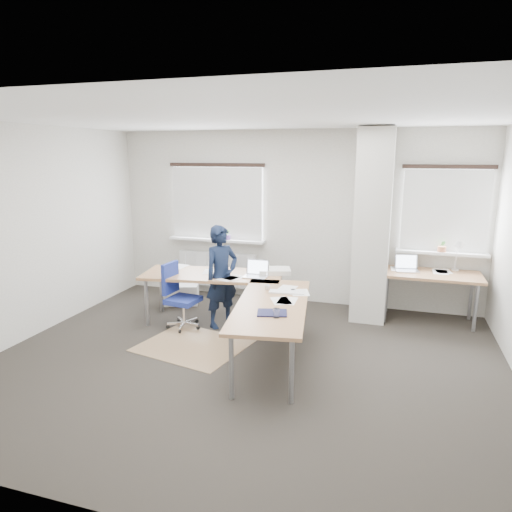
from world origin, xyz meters
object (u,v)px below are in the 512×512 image
(desk_side, at_px, (431,276))
(task_chair, at_px, (182,310))
(desk_main, at_px, (243,289))
(person, at_px, (222,277))

(desk_side, height_order, task_chair, desk_side)
(desk_side, bearing_deg, desk_main, -148.04)
(desk_main, distance_m, person, 0.58)
(task_chair, bearing_deg, desk_side, 28.53)
(desk_main, relative_size, desk_side, 1.96)
(task_chair, xyz_separation_m, person, (0.53, 0.23, 0.47))
(task_chair, relative_size, person, 0.64)
(desk_main, height_order, task_chair, desk_main)
(person, bearing_deg, desk_main, -97.13)
(desk_side, xyz_separation_m, task_chair, (-3.36, -1.31, -0.43))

